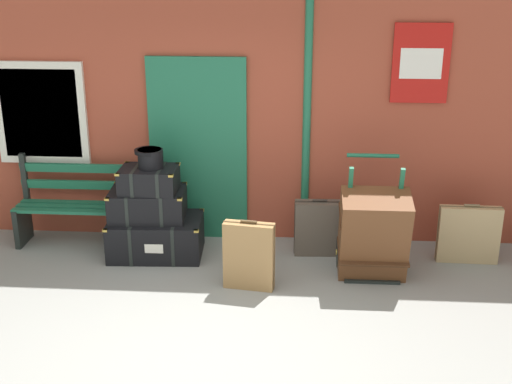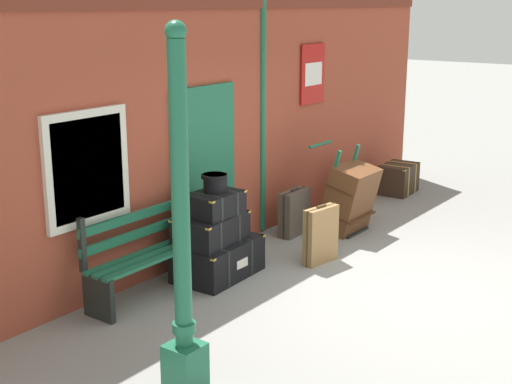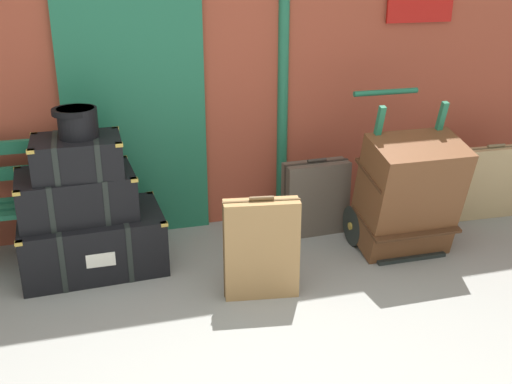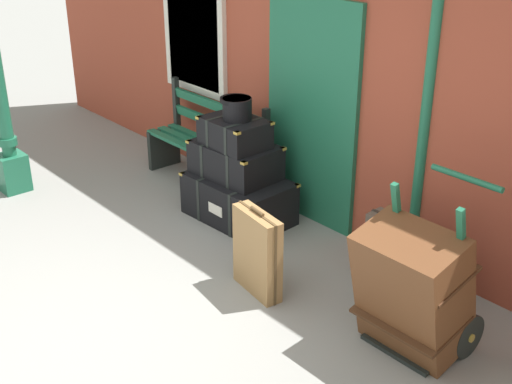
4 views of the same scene
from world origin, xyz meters
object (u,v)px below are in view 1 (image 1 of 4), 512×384
(steamer_trunk_base, at_px, (156,237))
(porters_trolley, at_px, (371,246))
(steamer_trunk_middle, at_px, (148,204))
(large_brown_trunk, at_px, (374,234))
(suitcase_charcoal, at_px, (469,234))
(suitcase_beige, at_px, (249,256))
(platform_bench, at_px, (88,206))
(round_hatbox, at_px, (150,157))
(suitcase_brown, at_px, (319,228))
(steamer_trunk_top, at_px, (149,180))

(steamer_trunk_base, distance_m, porters_trolley, 2.33)
(steamer_trunk_middle, xyz_separation_m, porters_trolley, (2.39, -0.25, -0.31))
(large_brown_trunk, bearing_deg, suitcase_charcoal, 22.95)
(suitcase_beige, bearing_deg, steamer_trunk_base, 146.77)
(suitcase_beige, bearing_deg, suitcase_charcoal, 18.17)
(platform_bench, distance_m, round_hatbox, 1.08)
(suitcase_brown, distance_m, suitcase_beige, 1.10)
(suitcase_brown, bearing_deg, steamer_trunk_middle, -176.57)
(round_hatbox, height_order, porters_trolley, round_hatbox)
(porters_trolley, height_order, large_brown_trunk, porters_trolley)
(platform_bench, distance_m, large_brown_trunk, 3.21)
(steamer_trunk_base, xyz_separation_m, steamer_trunk_middle, (-0.08, 0.03, 0.37))
(porters_trolley, bearing_deg, round_hatbox, 174.34)
(steamer_trunk_base, height_order, large_brown_trunk, large_brown_trunk)
(steamer_trunk_top, relative_size, large_brown_trunk, 0.64)
(steamer_trunk_top, relative_size, suitcase_beige, 0.84)
(porters_trolley, bearing_deg, steamer_trunk_middle, 173.94)
(suitcase_brown, xyz_separation_m, suitcase_beige, (-0.71, -0.85, 0.04))
(steamer_trunk_base, relative_size, suitcase_brown, 1.61)
(steamer_trunk_middle, distance_m, suitcase_beige, 1.39)
(platform_bench, distance_m, suitcase_beige, 2.14)
(round_hatbox, bearing_deg, platform_bench, 162.13)
(steamer_trunk_top, bearing_deg, suitcase_brown, 4.49)
(platform_bench, relative_size, suitcase_brown, 2.47)
(large_brown_trunk, xyz_separation_m, suitcase_beige, (-1.24, -0.30, -0.13))
(round_hatbox, distance_m, suitcase_beige, 1.52)
(platform_bench, xyz_separation_m, round_hatbox, (0.81, -0.26, 0.67))
(suitcase_brown, distance_m, suitcase_charcoal, 1.59)
(steamer_trunk_top, bearing_deg, large_brown_trunk, -9.63)
(large_brown_trunk, height_order, suitcase_beige, large_brown_trunk)
(steamer_trunk_middle, xyz_separation_m, suitcase_brown, (1.86, 0.11, -0.28))
(suitcase_brown, height_order, suitcase_charcoal, suitcase_charcoal)
(round_hatbox, height_order, suitcase_charcoal, round_hatbox)
(platform_bench, relative_size, large_brown_trunk, 1.67)
(platform_bench, xyz_separation_m, steamer_trunk_top, (0.78, -0.27, 0.43))
(suitcase_brown, relative_size, suitcase_charcoal, 0.97)
(large_brown_trunk, distance_m, suitcase_beige, 1.28)
(steamer_trunk_middle, bearing_deg, suitcase_charcoal, 0.28)
(porters_trolley, height_order, suitcase_beige, porters_trolley)
(steamer_trunk_middle, bearing_deg, porters_trolley, -6.06)
(steamer_trunk_top, distance_m, suitcase_beige, 1.43)
(steamer_trunk_middle, height_order, large_brown_trunk, large_brown_trunk)
(steamer_trunk_base, xyz_separation_m, steamer_trunk_top, (-0.04, -0.00, 0.66))
(steamer_trunk_base, bearing_deg, porters_trolley, -5.53)
(platform_bench, relative_size, round_hatbox, 5.34)
(steamer_trunk_middle, height_order, porters_trolley, porters_trolley)
(round_hatbox, height_order, large_brown_trunk, round_hatbox)
(steamer_trunk_top, xyz_separation_m, porters_trolley, (2.36, -0.22, -0.60))
(steamer_trunk_base, xyz_separation_m, round_hatbox, (-0.02, 0.01, 0.91))
(porters_trolley, relative_size, suitcase_charcoal, 1.78)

